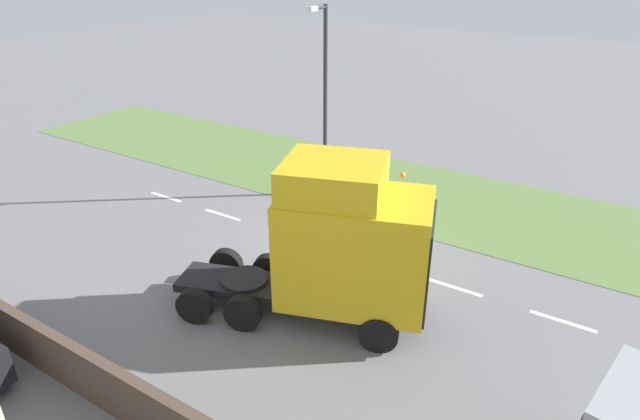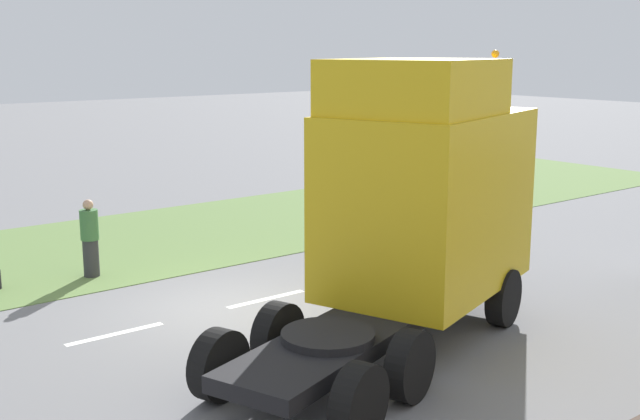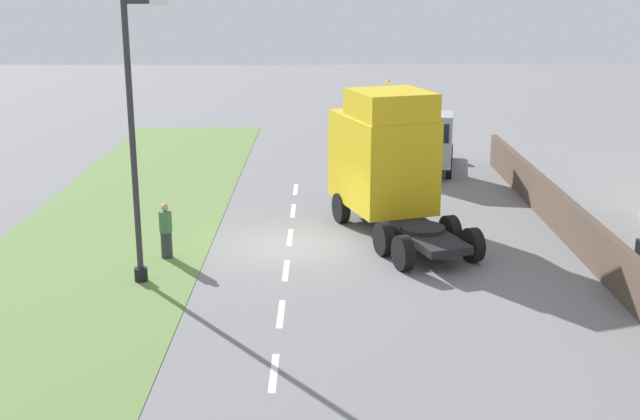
{
  "view_description": "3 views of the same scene",
  "coord_description": "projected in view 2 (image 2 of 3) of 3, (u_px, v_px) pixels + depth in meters",
  "views": [
    {
      "loc": [
        14.08,
        8.05,
        9.44
      ],
      "look_at": [
        1.28,
        -0.07,
        2.13
      ],
      "focal_mm": 30.0,
      "sensor_mm": 36.0,
      "label": 1
    },
    {
      "loc": [
        12.64,
        -7.72,
        4.93
      ],
      "look_at": [
        0.61,
        1.78,
        1.8
      ],
      "focal_mm": 45.0,
      "sensor_mm": 36.0,
      "label": 2
    },
    {
      "loc": [
        0.99,
        -24.33,
        8.04
      ],
      "look_at": [
        0.96,
        -0.58,
        1.35
      ],
      "focal_mm": 45.0,
      "sensor_mm": 36.0,
      "label": 3
    }
  ],
  "objects": [
    {
      "name": "ground_plane",
      "position": [
        228.0,
        308.0,
        15.39
      ],
      "size": [
        120.0,
        120.0,
        0.0
      ],
      "primitive_type": "plane",
      "color": "slate",
      "rests_on": "ground"
    },
    {
      "name": "pedestrian",
      "position": [
        90.0,
        239.0,
        17.33
      ],
      "size": [
        0.39,
        0.39,
        1.71
      ],
      "color": "#333338",
      "rests_on": "ground"
    },
    {
      "name": "grass_verge",
      "position": [
        100.0,
        247.0,
        20.0
      ],
      "size": [
        7.0,
        44.0,
        0.01
      ],
      "color": "#607F42",
      "rests_on": "ground"
    },
    {
      "name": "lorry_cab",
      "position": [
        420.0,
        199.0,
        13.63
      ],
      "size": [
        4.6,
        7.4,
        4.87
      ],
      "rotation": [
        0.0,
        0.0,
        0.33
      ],
      "color": "black",
      "rests_on": "ground"
    },
    {
      "name": "lane_markings",
      "position": [
        196.0,
        315.0,
        14.97
      ],
      "size": [
        0.16,
        17.8,
        0.0
      ],
      "color": "white",
      "rests_on": "ground"
    }
  ]
}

